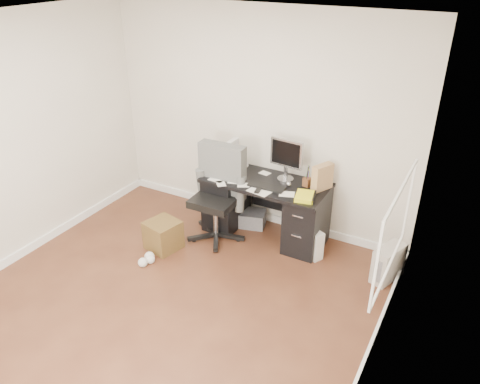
% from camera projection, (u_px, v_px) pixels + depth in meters
% --- Properties ---
extents(ground, '(4.00, 4.00, 0.00)m').
position_uv_depth(ground, '(167.00, 304.00, 4.77)').
color(ground, '#472417').
rests_on(ground, ground).
extents(room_shell, '(4.02, 4.02, 2.71)m').
position_uv_depth(room_shell, '(158.00, 153.00, 4.01)').
color(room_shell, beige).
rests_on(room_shell, ground).
extents(desk, '(1.50, 0.70, 0.75)m').
position_uv_depth(desk, '(265.00, 207.00, 5.74)').
color(desk, black).
rests_on(desk, ground).
extents(loose_papers, '(1.10, 0.60, 0.00)m').
position_uv_depth(loose_papers, '(249.00, 179.00, 5.62)').
color(loose_papers, silver).
rests_on(loose_papers, desk).
extents(lcd_monitor, '(0.44, 0.28, 0.52)m').
position_uv_depth(lcd_monitor, '(286.00, 160.00, 5.49)').
color(lcd_monitor, '#A9AAAE').
rests_on(lcd_monitor, desk).
extents(keyboard, '(0.44, 0.15, 0.02)m').
position_uv_depth(keyboard, '(266.00, 187.00, 5.42)').
color(keyboard, black).
rests_on(keyboard, desk).
extents(computer_mouse, '(0.09, 0.09, 0.07)m').
position_uv_depth(computer_mouse, '(289.00, 184.00, 5.43)').
color(computer_mouse, '#A9AAAE').
rests_on(computer_mouse, desk).
extents(travel_mug, '(0.09, 0.09, 0.19)m').
position_uv_depth(travel_mug, '(219.00, 163.00, 5.81)').
color(travel_mug, '#161D98').
rests_on(travel_mug, desk).
extents(white_binder, '(0.14, 0.29, 0.33)m').
position_uv_depth(white_binder, '(233.00, 152.00, 5.95)').
color(white_binder, silver).
rests_on(white_binder, desk).
extents(magazine_file, '(0.23, 0.29, 0.31)m').
position_uv_depth(magazine_file, '(322.00, 177.00, 5.32)').
color(magazine_file, '#A67F50').
rests_on(magazine_file, desk).
extents(pen_cup, '(0.13, 0.13, 0.25)m').
position_uv_depth(pen_cup, '(308.00, 176.00, 5.41)').
color(pen_cup, '#533117').
rests_on(pen_cup, desk).
extents(yellow_book, '(0.26, 0.30, 0.05)m').
position_uv_depth(yellow_book, '(305.00, 196.00, 5.18)').
color(yellow_book, yellow).
rests_on(yellow_book, desk).
extents(paper_remote, '(0.30, 0.25, 0.02)m').
position_uv_depth(paper_remote, '(260.00, 190.00, 5.34)').
color(paper_remote, silver).
rests_on(paper_remote, desk).
extents(office_chair, '(0.69, 0.69, 1.18)m').
position_uv_depth(office_chair, '(215.00, 196.00, 5.59)').
color(office_chair, '#505350').
rests_on(office_chair, ground).
extents(pc_tower, '(0.30, 0.44, 0.40)m').
position_uv_depth(pc_tower, '(388.00, 263.00, 5.04)').
color(pc_tower, '#B5AEA3').
rests_on(pc_tower, ground).
extents(shopping_bag, '(0.31, 0.28, 0.35)m').
position_uv_depth(shopping_bag, '(312.00, 243.00, 5.43)').
color(shopping_bag, white).
rests_on(shopping_bag, ground).
extents(wicker_basket, '(0.43, 0.43, 0.36)m').
position_uv_depth(wicker_basket, '(163.00, 235.00, 5.58)').
color(wicker_basket, '#483215').
rests_on(wicker_basket, ground).
extents(desk_printer, '(0.40, 0.35, 0.20)m').
position_uv_depth(desk_printer, '(252.00, 219.00, 6.07)').
color(desk_printer, '#5B5B60').
rests_on(desk_printer, ground).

